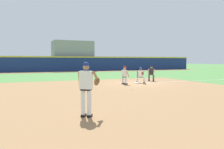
# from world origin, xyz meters

# --- Properties ---
(ground_plane) EXTENTS (160.00, 160.00, 0.00)m
(ground_plane) POSITION_xyz_m (0.00, 0.00, 0.00)
(ground_plane) COLOR #518942
(infield_dirt_patch) EXTENTS (18.00, 18.00, 0.01)m
(infield_dirt_patch) POSITION_xyz_m (-3.35, -4.39, 0.00)
(infield_dirt_patch) COLOR #9E754C
(infield_dirt_patch) RESTS_ON ground
(warning_track_strip) EXTENTS (48.00, 3.20, 0.01)m
(warning_track_strip) POSITION_xyz_m (0.00, 20.00, 0.00)
(warning_track_strip) COLOR #9E754C
(warning_track_strip) RESTS_ON ground
(foul_line_stripe) EXTENTS (14.46, 0.10, 0.00)m
(foul_line_stripe) POSITION_xyz_m (7.23, 0.00, 0.01)
(foul_line_stripe) COLOR white
(foul_line_stripe) RESTS_ON ground
(first_base_bag) EXTENTS (0.38, 0.38, 0.09)m
(first_base_bag) POSITION_xyz_m (0.00, 0.00, 0.04)
(first_base_bag) COLOR white
(first_base_bag) RESTS_ON ground
(baseball) EXTENTS (0.07, 0.07, 0.07)m
(baseball) POSITION_xyz_m (-2.13, -3.36, 0.04)
(baseball) COLOR white
(baseball) RESTS_ON ground
(pitcher) EXTENTS (0.85, 0.55, 1.86)m
(pitcher) POSITION_xyz_m (-6.67, -8.77, 1.06)
(pitcher) COLOR black
(pitcher) RESTS_ON ground
(first_baseman) EXTENTS (0.72, 1.09, 1.34)m
(first_baseman) POSITION_xyz_m (0.50, 0.19, 0.73)
(first_baseman) COLOR black
(first_baseman) RESTS_ON ground
(baserunner) EXTENTS (0.51, 0.64, 1.46)m
(baserunner) POSITION_xyz_m (-1.21, -0.21, 0.79)
(baserunner) COLOR black
(baserunner) RESTS_ON ground
(umpire) EXTENTS (0.68, 0.66, 1.46)m
(umpire) POSITION_xyz_m (2.22, 1.28, 0.79)
(umpire) COLOR black
(umpire) RESTS_ON ground
(outfield_wall) EXTENTS (48.00, 0.54, 2.60)m
(outfield_wall) POSITION_xyz_m (0.00, 22.00, 1.39)
(outfield_wall) COLOR navy
(outfield_wall) RESTS_ON ground
(stadium_seating_block) EXTENTS (7.21, 5.05, 5.45)m
(stadium_seating_block) POSITION_xyz_m (-0.00, 25.32, 2.75)
(stadium_seating_block) COLOR gray
(stadium_seating_block) RESTS_ON ground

